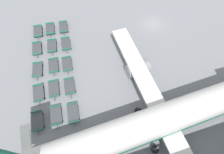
{
  "coord_description": "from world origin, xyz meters",
  "views": [
    {
      "loc": [
        24.87,
        -16.72,
        26.71
      ],
      "look_at": [
        10.94,
        -12.52,
        1.54
      ],
      "focal_mm": 28.0,
      "sensor_mm": 36.0,
      "label": 1
    }
  ],
  "objects": [
    {
      "name": "ground_plane",
      "position": [
        0.0,
        0.0,
        0.0
      ],
      "size": [
        500.0,
        500.0,
        0.0
      ],
      "primitive_type": "plane",
      "color": "gray"
    },
    {
      "name": "baggage_dolly_row_near_col_b",
      "position": [
        0.2,
        -24.31,
        0.49
      ],
      "size": [
        3.78,
        1.9,
        0.92
      ],
      "color": "#424449",
      "rests_on": "ground_plane"
    },
    {
      "name": "baggage_dolly_row_near_col_a",
      "position": [
        -4.31,
        -23.75,
        0.49
      ],
      "size": [
        3.79,
        1.91,
        0.92
      ],
      "color": "#424449",
      "rests_on": "ground_plane"
    },
    {
      "name": "airplane",
      "position": [
        20.21,
        -6.67,
        3.22
      ],
      "size": [
        36.63,
        44.87,
        13.98
      ],
      "color": "white",
      "rests_on": "ground_plane"
    },
    {
      "name": "baggage_dolly_row_near_col_e",
      "position": [
        14.47,
        -25.42,
        0.49
      ],
      "size": [
        3.77,
        1.86,
        0.92
      ],
      "color": "#424449",
      "rests_on": "ground_plane"
    },
    {
      "name": "baggage_dolly_row_mid_b_col_a",
      "position": [
        -4.0,
        -18.57,
        0.49
      ],
      "size": [
        3.81,
        1.99,
        0.92
      ],
      "color": "#424449",
      "rests_on": "ground_plane"
    },
    {
      "name": "baggage_dolly_row_mid_b_col_d",
      "position": [
        10.07,
        -19.72,
        0.49
      ],
      "size": [
        3.79,
        1.92,
        0.92
      ],
      "color": "#424449",
      "rests_on": "ground_plane"
    },
    {
      "name": "baggage_dolly_row_mid_a_col_d",
      "position": [
        9.75,
        -22.32,
        0.49
      ],
      "size": [
        3.79,
        1.93,
        0.92
      ],
      "color": "#424449",
      "rests_on": "ground_plane"
    },
    {
      "name": "baggage_dolly_row_mid_a_col_c",
      "position": [
        5.08,
        -21.78,
        0.49
      ],
      "size": [
        3.79,
        1.93,
        0.92
      ],
      "color": "#424449",
      "rests_on": "ground_plane"
    },
    {
      "name": "baggage_dolly_row_mid_b_col_c",
      "position": [
        5.45,
        -19.37,
        0.49
      ],
      "size": [
        3.8,
        1.94,
        0.92
      ],
      "color": "#424449",
      "rests_on": "ground_plane"
    },
    {
      "name": "baggage_dolly_row_near_col_d",
      "position": [
        9.78,
        -24.83,
        0.49
      ],
      "size": [
        3.76,
        1.84,
        0.92
      ],
      "color": "#424449",
      "rests_on": "ground_plane"
    },
    {
      "name": "stand_guidance_stripe",
      "position": [
        19.95,
        -16.15,
        0.0
      ],
      "size": [
        1.52,
        28.46,
        0.01
      ],
      "color": "yellow",
      "rests_on": "ground_plane"
    },
    {
      "name": "baggage_dolly_row_mid_b_col_b",
      "position": [
        0.63,
        -18.81,
        0.49
      ],
      "size": [
        3.79,
        1.93,
        0.92
      ],
      "color": "#424449",
      "rests_on": "ground_plane"
    },
    {
      "name": "baggage_dolly_row_mid_a_col_e",
      "position": [
        14.43,
        -22.57,
        0.49
      ],
      "size": [
        3.78,
        1.9,
        0.92
      ],
      "color": "#424449",
      "rests_on": "ground_plane"
    },
    {
      "name": "baggage_dolly_row_near_col_c",
      "position": [
        5.13,
        -24.64,
        0.49
      ],
      "size": [
        3.82,
        2.03,
        0.92
      ],
      "color": "#424449",
      "rests_on": "ground_plane"
    },
    {
      "name": "baggage_dolly_row_mid_a_col_b",
      "position": [
        0.39,
        -21.49,
        0.49
      ],
      "size": [
        3.82,
        2.02,
        0.92
      ],
      "color": "#424449",
      "rests_on": "ground_plane"
    },
    {
      "name": "baggage_dolly_row_mid_a_col_a",
      "position": [
        -4.27,
        -21.29,
        0.49
      ],
      "size": [
        3.81,
        1.98,
        0.92
      ],
      "color": "#424449",
      "rests_on": "ground_plane"
    },
    {
      "name": "baggage_dolly_row_mid_b_col_e",
      "position": [
        14.81,
        -19.99,
        0.49
      ],
      "size": [
        3.8,
        1.94,
        0.92
      ],
      "color": "#424449",
      "rests_on": "ground_plane"
    }
  ]
}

